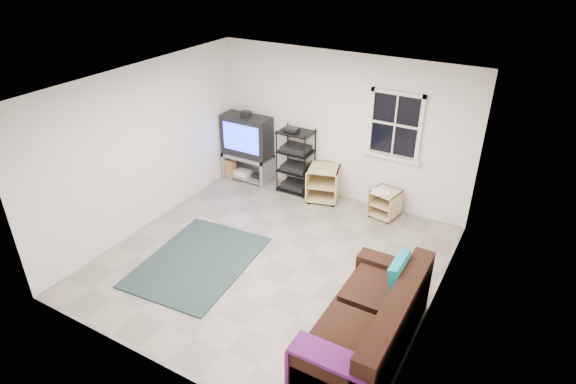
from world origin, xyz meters
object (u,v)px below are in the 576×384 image
Objects in this scene: side_table_right at (385,201)px; sofa at (369,326)px; tv_unit at (247,143)px; av_rack at (296,165)px; side_table_left at (324,181)px.

sofa is at bearing -73.84° from side_table_right.
tv_unit is 1.06m from av_rack.
side_table_right is (1.17, -0.03, -0.06)m from side_table_left.
side_table_left is (0.57, -0.01, -0.19)m from av_rack.
av_rack reaches higher than side_table_left.
side_table_right is at bearing -0.39° from tv_unit.
tv_unit reaches higher than av_rack.
tv_unit reaches higher than side_table_right.
side_table_left is (1.61, 0.01, -0.42)m from tv_unit.
side_table_left is 0.32× the size of sofa.
side_table_left is 1.17m from side_table_right.
tv_unit is 2.83m from side_table_right.
sofa reaches higher than side_table_right.
sofa is (2.60, -2.97, -0.19)m from av_rack.
tv_unit is at bearing 179.61° from side_table_right.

